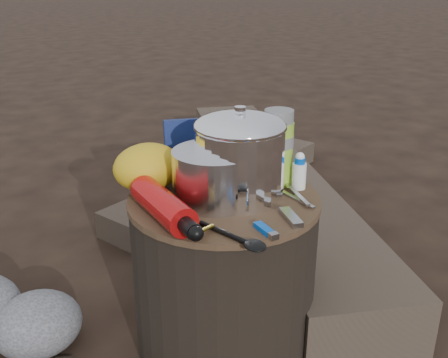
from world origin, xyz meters
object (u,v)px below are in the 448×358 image
fuel_bottle (163,205)px  travel_mug (224,149)px  stump (224,273)px  thermos (278,148)px  log_main (268,184)px  camping_pot (240,156)px

fuel_bottle → travel_mug: 0.35m
stump → thermos: thermos is taller
log_main → stump: bearing=-112.0°
stump → thermos: (0.16, 0.01, 0.31)m
travel_mug → stump: bearing=-120.3°
stump → fuel_bottle: bearing=-168.5°
travel_mug → fuel_bottle: bearing=-143.2°
fuel_bottle → log_main: bearing=41.8°
log_main → fuel_bottle: fuel_bottle is taller
stump → thermos: bearing=3.9°
camping_pot → travel_mug: 0.20m
stump → fuel_bottle: size_ratio=1.67×
fuel_bottle → travel_mug: (0.28, 0.21, 0.02)m
log_main → travel_mug: 0.85m
log_main → thermos: thermos is taller
log_main → camping_pot: 1.03m
stump → camping_pot: (0.03, -0.02, 0.32)m
stump → fuel_bottle: fuel_bottle is taller
log_main → thermos: (-0.46, -0.69, 0.44)m
log_main → thermos: bearing=-104.0°
camping_pot → stump: bearing=155.4°
stump → log_main: size_ratio=0.22×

